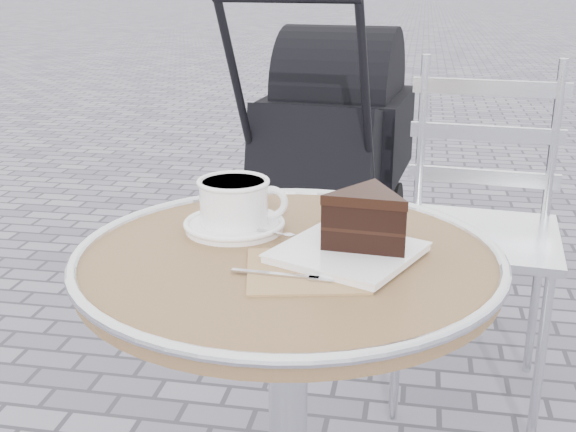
% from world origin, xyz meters
% --- Properties ---
extents(cafe_table, '(0.72, 0.72, 0.74)m').
position_xyz_m(cafe_table, '(0.00, 0.00, 0.57)').
color(cafe_table, silver).
rests_on(cafe_table, ground).
extents(cappuccino_set, '(0.20, 0.18, 0.09)m').
position_xyz_m(cappuccino_set, '(-0.12, 0.10, 0.77)').
color(cappuccino_set, white).
rests_on(cappuccino_set, cafe_table).
extents(cake_plate_set, '(0.33, 0.31, 0.11)m').
position_xyz_m(cake_plate_set, '(0.12, 0.01, 0.78)').
color(cake_plate_set, '#9A7454').
rests_on(cake_plate_set, cafe_table).
extents(bistro_chair, '(0.47, 0.47, 0.96)m').
position_xyz_m(bistro_chair, '(0.39, 0.90, 0.59)').
color(bistro_chair, silver).
rests_on(bistro_chair, ground).
extents(baby_stroller, '(0.59, 1.12, 1.12)m').
position_xyz_m(baby_stroller, '(-0.13, 1.71, 0.50)').
color(baby_stroller, black).
rests_on(baby_stroller, ground).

